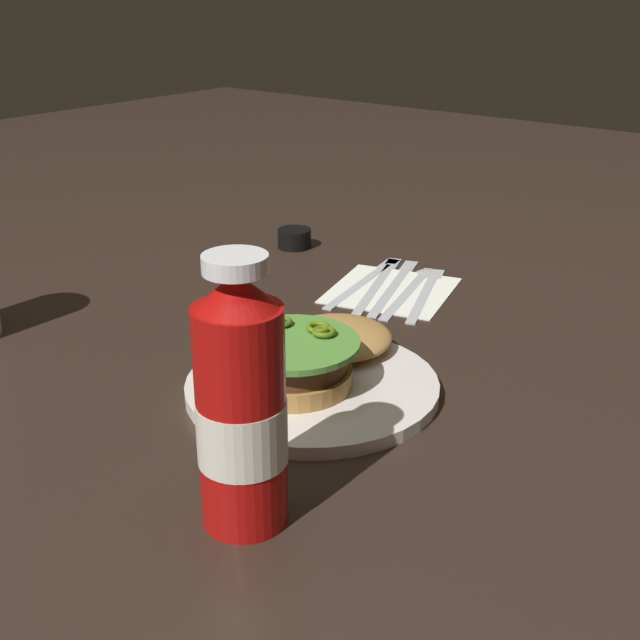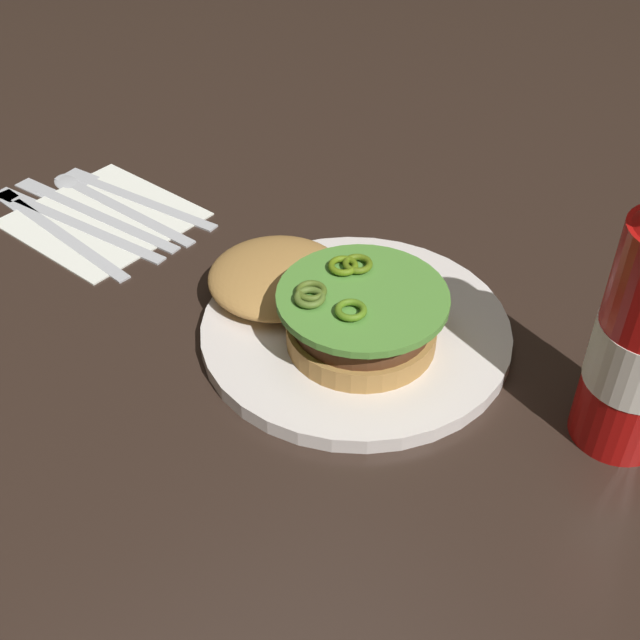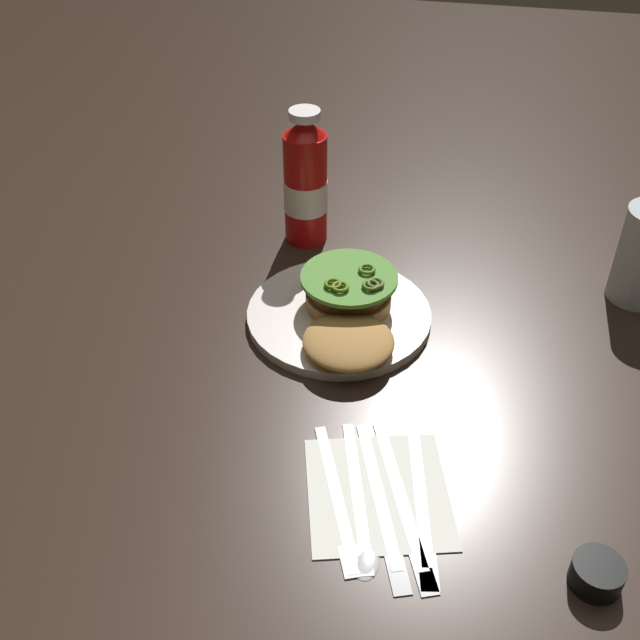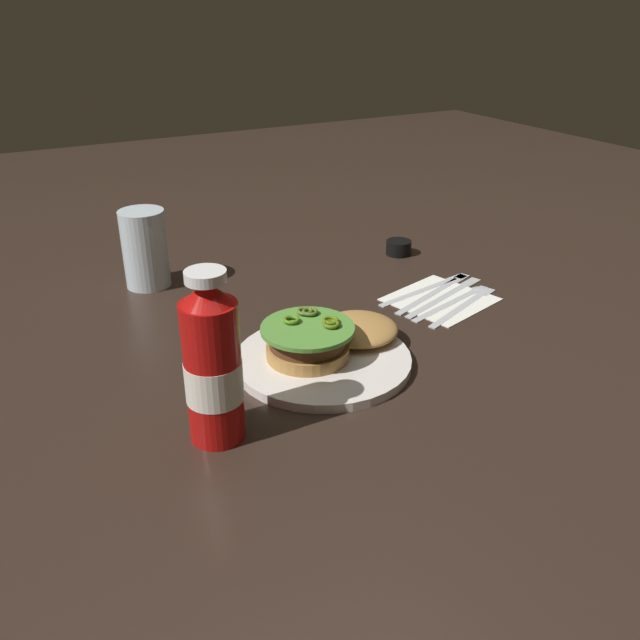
# 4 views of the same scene
# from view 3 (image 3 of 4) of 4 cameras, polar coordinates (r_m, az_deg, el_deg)

# --- Properties ---
(ground_plane) EXTENTS (3.00, 3.00, 0.00)m
(ground_plane) POSITION_cam_3_polar(r_m,az_deg,el_deg) (0.95, 10.05, -4.12)
(ground_plane) COLOR #2E211A
(dinner_plate) EXTENTS (0.24, 0.24, 0.01)m
(dinner_plate) POSITION_cam_3_polar(r_m,az_deg,el_deg) (1.01, 1.42, 0.38)
(dinner_plate) COLOR silver
(dinner_plate) RESTS_ON ground_plane
(burger_sandwich) EXTENTS (0.21, 0.14, 0.05)m
(burger_sandwich) POSITION_cam_3_polar(r_m,az_deg,el_deg) (0.98, 2.15, 0.90)
(burger_sandwich) COLOR #B07E40
(burger_sandwich) RESTS_ON dinner_plate
(ketchup_bottle) EXTENTS (0.06, 0.06, 0.21)m
(ketchup_bottle) POSITION_cam_3_polar(r_m,az_deg,el_deg) (1.13, -1.08, 10.11)
(ketchup_bottle) COLOR #B50F0D
(ketchup_bottle) RESTS_ON ground_plane
(condiment_cup) EXTENTS (0.05, 0.05, 0.03)m
(condiment_cup) POSITION_cam_3_polar(r_m,az_deg,el_deg) (0.78, 19.88, -17.32)
(condiment_cup) COLOR black
(condiment_cup) RESTS_ON ground_plane
(napkin) EXTENTS (0.19, 0.18, 0.00)m
(napkin) POSITION_cam_3_polar(r_m,az_deg,el_deg) (0.81, 4.33, -12.63)
(napkin) COLOR white
(napkin) RESTS_ON ground_plane
(fork_utensil) EXTENTS (0.19, 0.09, 0.00)m
(fork_utensil) POSITION_cam_3_polar(r_m,az_deg,el_deg) (0.80, 1.48, -13.72)
(fork_utensil) COLOR silver
(fork_utensil) RESTS_ON napkin
(spoon_utensil) EXTENTS (0.19, 0.07, 0.00)m
(spoon_utensil) POSITION_cam_3_polar(r_m,az_deg,el_deg) (0.79, 3.02, -14.28)
(spoon_utensil) COLOR silver
(spoon_utensil) RESTS_ON napkin
(butter_knife) EXTENTS (0.21, 0.09, 0.00)m
(butter_knife) POSITION_cam_3_polar(r_m,az_deg,el_deg) (0.80, 4.73, -13.97)
(butter_knife) COLOR silver
(butter_knife) RESTS_ON napkin
(steak_knife) EXTENTS (0.21, 0.09, 0.00)m
(steak_knife) POSITION_cam_3_polar(r_m,az_deg,el_deg) (0.80, 6.38, -13.86)
(steak_knife) COLOR silver
(steak_knife) RESTS_ON napkin
(table_knife) EXTENTS (0.21, 0.05, 0.00)m
(table_knife) POSITION_cam_3_polar(r_m,az_deg,el_deg) (0.80, 7.61, -13.73)
(table_knife) COLOR silver
(table_knife) RESTS_ON napkin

